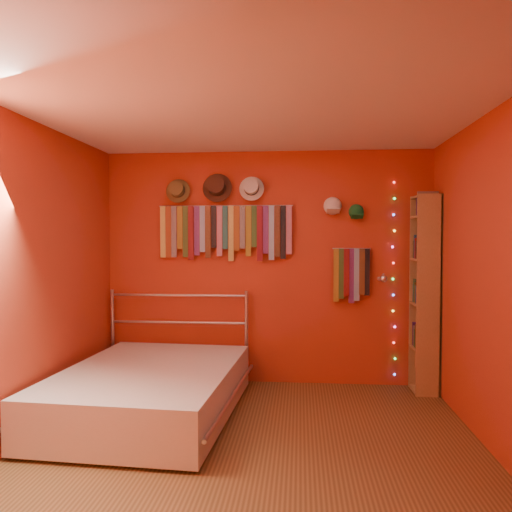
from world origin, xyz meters
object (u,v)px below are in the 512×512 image
(reading_lamp, at_px, (383,278))
(bed, at_px, (150,390))
(tie_rack, at_px, (225,229))
(bookshelf, at_px, (429,292))

(reading_lamp, bearing_deg, bed, -157.31)
(tie_rack, relative_size, bed, 0.69)
(reading_lamp, relative_size, bookshelf, 0.16)
(bookshelf, xyz_separation_m, bed, (-2.61, -0.93, -0.79))
(reading_lamp, xyz_separation_m, bookshelf, (0.46, 0.03, -0.14))
(tie_rack, bearing_deg, bed, -115.04)
(bookshelf, bearing_deg, reading_lamp, -176.25)
(reading_lamp, relative_size, bed, 0.15)
(tie_rack, bearing_deg, bookshelf, -4.22)
(tie_rack, xyz_separation_m, bed, (-0.51, -1.08, -1.43))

